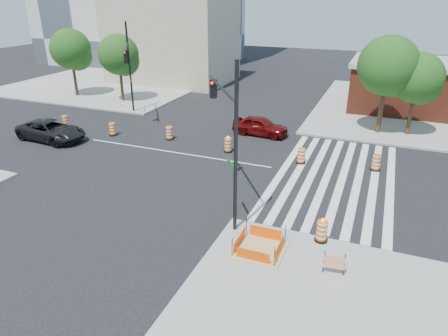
{
  "coord_description": "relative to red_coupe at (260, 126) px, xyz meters",
  "views": [
    {
      "loc": [
        12.95,
        -22.76,
        10.25
      ],
      "look_at": [
        5.41,
        -4.16,
        1.4
      ],
      "focal_mm": 32.0,
      "sensor_mm": 36.0,
      "label": 1
    }
  ],
  "objects": [
    {
      "name": "excavation_pit",
      "position": [
        4.6,
        -14.86,
        -0.51
      ],
      "size": [
        2.2,
        2.2,
        0.9
      ],
      "color": "tan",
      "rests_on": "ground"
    },
    {
      "name": "tree_north_c",
      "position": [
        8.58,
        3.76,
        4.3
      ],
      "size": [
        4.42,
        4.42,
        7.51
      ],
      "color": "#382314",
      "rests_on": "ground"
    },
    {
      "name": "signal_pole_se",
      "position": [
        2.15,
        -12.39,
        4.0
      ],
      "size": [
        3.41,
        4.89,
        7.71
      ],
      "rotation": [
        0.0,
        0.0,
        2.17
      ],
      "color": "black",
      "rests_on": "ground"
    },
    {
      "name": "brick_storefront",
      "position": [
        13.6,
        12.14,
        1.58
      ],
      "size": [
        16.5,
        8.5,
        4.6
      ],
      "color": "maroon",
      "rests_on": "ground"
    },
    {
      "name": "tree_north_d",
      "position": [
        10.72,
        4.11,
        3.54
      ],
      "size": [
        3.75,
        3.75,
        6.37
      ],
      "color": "#382314",
      "rests_on": "ground"
    },
    {
      "name": "lane_centerline",
      "position": [
        -4.4,
        -5.86,
        -0.73
      ],
      "size": [
        14.0,
        0.12,
        0.01
      ],
      "primitive_type": "cube",
      "color": "silver",
      "rests_on": "ground"
    },
    {
      "name": "median_drum_3",
      "position": [
        -0.98,
        -4.35,
        -0.25
      ],
      "size": [
        0.6,
        0.6,
        1.18
      ],
      "color": "black",
      "rests_on": "ground"
    },
    {
      "name": "signal_pole_nw",
      "position": [
        -11.97,
        0.41,
        4.08
      ],
      "size": [
        3.37,
        5.05,
        7.85
      ],
      "rotation": [
        0.0,
        0.0,
        -0.99
      ],
      "color": "black",
      "rests_on": "ground"
    },
    {
      "name": "sidewalk_ne",
      "position": [
        13.6,
        12.14,
        -0.66
      ],
      "size": [
        22.0,
        22.0,
        0.15
      ],
      "primitive_type": "cube",
      "color": "gray",
      "rests_on": "ground"
    },
    {
      "name": "ground",
      "position": [
        -4.4,
        -5.86,
        -0.74
      ],
      "size": [
        120.0,
        120.0,
        0.0
      ],
      "primitive_type": "plane",
      "color": "black",
      "rests_on": "ground"
    },
    {
      "name": "median_drum_4",
      "position": [
        4.18,
        -4.45,
        -0.26
      ],
      "size": [
        0.6,
        0.6,
        1.02
      ],
      "color": "black",
      "rests_on": "ground"
    },
    {
      "name": "median_drum_0",
      "position": [
        -15.4,
        -4.27,
        -0.26
      ],
      "size": [
        0.6,
        0.6,
        1.02
      ],
      "color": "black",
      "rests_on": "ground"
    },
    {
      "name": "tree_north_b",
      "position": [
        -16.0,
        4.66,
        3.74
      ],
      "size": [
        3.92,
        3.92,
        6.67
      ],
      "color": "#382314",
      "rests_on": "ground"
    },
    {
      "name": "crosswalk_east",
      "position": [
        6.55,
        -5.86,
        -0.73
      ],
      "size": [
        6.75,
        13.5,
        0.01
      ],
      "color": "silver",
      "rests_on": "ground"
    },
    {
      "name": "barricade",
      "position": [
        7.76,
        -15.34,
        -0.03
      ],
      "size": [
        0.86,
        0.15,
        1.01
      ],
      "rotation": [
        0.0,
        0.0,
        0.13
      ],
      "color": "#EE5705",
      "rests_on": "ground"
    },
    {
      "name": "median_drum_5",
      "position": [
        8.76,
        -3.83,
        -0.26
      ],
      "size": [
        0.6,
        0.6,
        1.02
      ],
      "color": "black",
      "rests_on": "ground"
    },
    {
      "name": "sidewalk_nw",
      "position": [
        -22.4,
        12.14,
        -0.66
      ],
      "size": [
        22.0,
        22.0,
        0.15
      ],
      "primitive_type": "cube",
      "color": "gray",
      "rests_on": "ground"
    },
    {
      "name": "pit_drum",
      "position": [
        6.94,
        -13.21,
        -0.11
      ],
      "size": [
        0.59,
        0.59,
        1.15
      ],
      "color": "black",
      "rests_on": "ground"
    },
    {
      "name": "beige_midrise",
      "position": [
        -16.4,
        16.14,
        4.26
      ],
      "size": [
        14.0,
        10.0,
        10.0
      ],
      "primitive_type": "cube",
      "color": "tan",
      "rests_on": "ground"
    },
    {
      "name": "median_drum_1",
      "position": [
        -10.62,
        -4.44,
        -0.26
      ],
      "size": [
        0.6,
        0.6,
        1.02
      ],
      "color": "black",
      "rests_on": "ground"
    },
    {
      "name": "median_drum_2",
      "position": [
        -6.04,
        -3.62,
        -0.26
      ],
      "size": [
        0.6,
        0.6,
        1.02
      ],
      "color": "black",
      "rests_on": "ground"
    },
    {
      "name": "red_coupe",
      "position": [
        0.0,
        0.0,
        0.0
      ],
      "size": [
        4.44,
        2.03,
        1.47
      ],
      "primitive_type": "imported",
      "rotation": [
        0.0,
        0.0,
        1.5
      ],
      "color": "#520707",
      "rests_on": "ground"
    },
    {
      "name": "tree_north_a",
      "position": [
        -21.89,
        4.72,
        3.95
      ],
      "size": [
        4.11,
        4.11,
        6.99
      ],
      "color": "#382314",
      "rests_on": "ground"
    },
    {
      "name": "dark_suv",
      "position": [
        -14.21,
        -7.06,
        0.02
      ],
      "size": [
        5.59,
        2.87,
        1.51
      ],
      "primitive_type": "imported",
      "rotation": [
        0.0,
        0.0,
        1.5
      ],
      "color": "black",
      "rests_on": "ground"
    }
  ]
}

